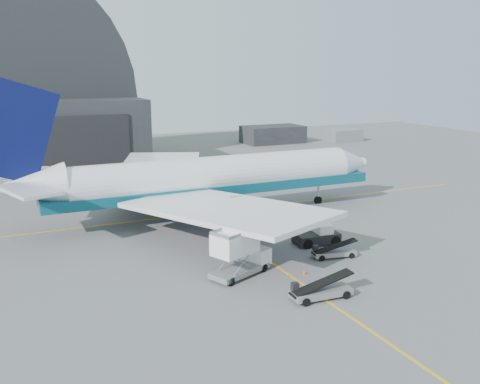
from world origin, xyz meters
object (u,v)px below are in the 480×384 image
catering_truck (239,253)px  belt_loader_a (320,291)px  airliner (201,179)px  belt_loader_b (333,252)px  pushback_tug (317,236)px

catering_truck → belt_loader_a: catering_truck is taller
airliner → belt_loader_a: 25.50m
catering_truck → belt_loader_b: bearing=-20.3°
belt_loader_a → belt_loader_b: belt_loader_a is taller
catering_truck → belt_loader_a: (3.76, -6.77, -1.42)m
belt_loader_a → belt_loader_b: (6.18, 7.25, -0.09)m
pushback_tug → catering_truck: bearing=-152.5°
pushback_tug → belt_loader_a: (-7.07, -11.38, -0.17)m
catering_truck → belt_loader_a: 7.88m
airliner → catering_truck: size_ratio=7.68×
catering_truck → belt_loader_b: size_ratio=1.40×
catering_truck → pushback_tug: catering_truck is taller
airliner → catering_truck: bearing=-101.1°
airliner → catering_truck: (-3.63, -18.40, -2.64)m
belt_loader_b → airliner: bearing=120.5°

